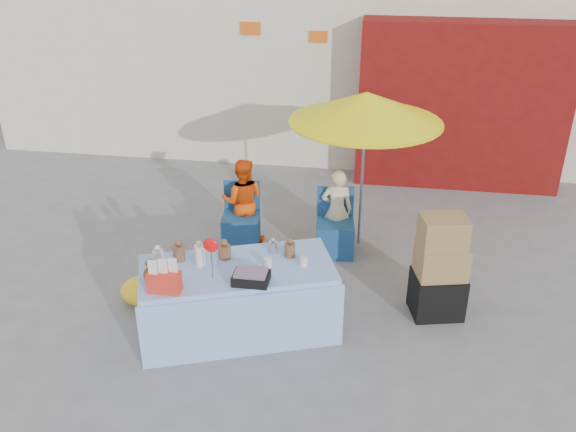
% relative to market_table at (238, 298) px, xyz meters
% --- Properties ---
extents(ground, '(80.00, 80.00, 0.00)m').
position_rel_market_table_xyz_m(ground, '(0.39, 0.20, -0.40)').
color(ground, slate).
rests_on(ground, ground).
extents(market_table, '(2.23, 1.58, 1.23)m').
position_rel_market_table_xyz_m(market_table, '(0.00, 0.00, 0.00)').
color(market_table, '#9BC1F8').
rests_on(market_table, ground).
extents(chair_left, '(0.53, 0.52, 0.85)m').
position_rel_market_table_xyz_m(chair_left, '(-0.38, 1.81, -0.15)').
color(chair_left, navy).
rests_on(chair_left, ground).
extents(chair_right, '(0.53, 0.52, 0.85)m').
position_rel_market_table_xyz_m(chair_right, '(0.87, 1.81, -0.15)').
color(chair_right, navy).
rests_on(chair_right, ground).
extents(vendor_orange, '(0.62, 0.51, 1.18)m').
position_rel_market_table_xyz_m(vendor_orange, '(-0.38, 1.95, 0.19)').
color(vendor_orange, '#F14D0C').
rests_on(vendor_orange, ground).
extents(vendor_beige, '(0.43, 0.31, 1.11)m').
position_rel_market_table_xyz_m(vendor_beige, '(0.87, 1.95, 0.16)').
color(vendor_beige, beige).
rests_on(vendor_beige, ground).
extents(umbrella, '(1.90, 1.90, 2.09)m').
position_rel_market_table_xyz_m(umbrella, '(1.17, 2.10, 1.49)').
color(umbrella, gray).
rests_on(umbrella, ground).
extents(box_stack, '(0.63, 0.56, 1.21)m').
position_rel_market_table_xyz_m(box_stack, '(2.10, 0.64, 0.16)').
color(box_stack, black).
rests_on(box_stack, ground).
extents(tarp_bundle, '(0.81, 0.73, 0.30)m').
position_rel_market_table_xyz_m(tarp_bundle, '(-1.13, 0.34, -0.25)').
color(tarp_bundle, yellow).
rests_on(tarp_bundle, ground).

